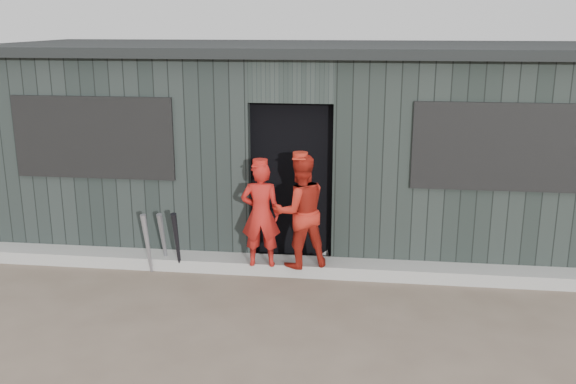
# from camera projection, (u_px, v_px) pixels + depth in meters

# --- Properties ---
(ground) EXTENTS (80.00, 80.00, 0.00)m
(ground) POSITION_uv_depth(u_px,v_px,m) (264.00, 346.00, 5.96)
(ground) COLOR brown
(ground) RESTS_ON ground
(curb) EXTENTS (8.00, 0.36, 0.15)m
(curb) POSITION_uv_depth(u_px,v_px,m) (288.00, 266.00, 7.68)
(curb) COLOR #989793
(curb) RESTS_ON ground
(bat_left) EXTENTS (0.11, 0.19, 0.75)m
(bat_left) POSITION_uv_depth(u_px,v_px,m) (147.00, 244.00, 7.56)
(bat_left) COLOR gray
(bat_left) RESTS_ON ground
(bat_mid) EXTENTS (0.07, 0.27, 0.74)m
(bat_mid) POSITION_uv_depth(u_px,v_px,m) (163.00, 241.00, 7.69)
(bat_mid) COLOR gray
(bat_mid) RESTS_ON ground
(bat_right) EXTENTS (0.08, 0.27, 0.79)m
(bat_right) POSITION_uv_depth(u_px,v_px,m) (177.00, 243.00, 7.53)
(bat_right) COLOR black
(bat_right) RESTS_ON ground
(player_red_left) EXTENTS (0.48, 0.33, 1.24)m
(player_red_left) POSITION_uv_depth(u_px,v_px,m) (261.00, 214.00, 7.36)
(player_red_left) COLOR #AE1A15
(player_red_left) RESTS_ON curb
(player_red_right) EXTENTS (0.79, 0.72, 1.32)m
(player_red_right) POSITION_uv_depth(u_px,v_px,m) (300.00, 211.00, 7.33)
(player_red_right) COLOR #A72014
(player_red_right) RESTS_ON curb
(player_grey_back) EXTENTS (0.79, 0.61, 1.43)m
(player_grey_back) POSITION_uv_depth(u_px,v_px,m) (325.00, 204.00, 7.98)
(player_grey_back) COLOR #B2B2B2
(player_grey_back) RESTS_ON ground
(dugout) EXTENTS (8.30, 3.30, 2.62)m
(dugout) POSITION_uv_depth(u_px,v_px,m) (303.00, 141.00, 8.98)
(dugout) COLOR black
(dugout) RESTS_ON ground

